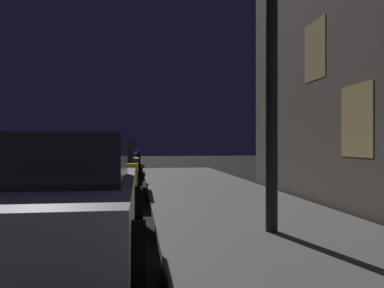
% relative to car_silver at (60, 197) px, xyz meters
% --- Properties ---
extents(car_silver, '(1.96, 4.34, 1.43)m').
position_rel_car_silver_xyz_m(car_silver, '(0.00, 0.00, 0.00)').
color(car_silver, '#B7B7BF').
rests_on(car_silver, ground).
extents(car_yellow_cab, '(2.09, 4.21, 1.43)m').
position_rel_car_silver_xyz_m(car_yellow_cab, '(0.00, 5.58, 0.01)').
color(car_yellow_cab, gold).
rests_on(car_yellow_cab, ground).
extents(car_black, '(1.97, 4.03, 1.43)m').
position_rel_car_silver_xyz_m(car_black, '(0.00, 11.96, 0.01)').
color(car_black, black).
rests_on(car_black, ground).
extents(car_blue, '(2.19, 4.09, 1.43)m').
position_rel_car_silver_xyz_m(car_blue, '(0.00, 18.63, 0.01)').
color(car_blue, navy).
rests_on(car_blue, ground).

